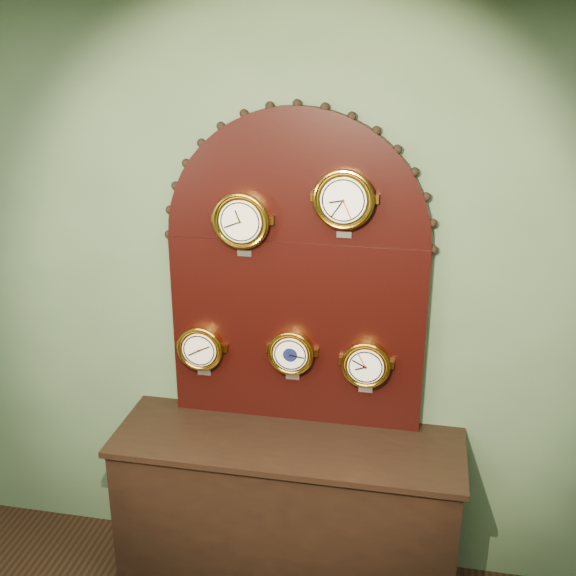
% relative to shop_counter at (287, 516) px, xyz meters
% --- Properties ---
extents(wall_back, '(4.00, 0.00, 4.00)m').
position_rel_shop_counter_xyz_m(wall_back, '(0.00, 0.27, 1.00)').
color(wall_back, '#465E40').
rests_on(wall_back, ground).
extents(shop_counter, '(1.60, 0.50, 0.80)m').
position_rel_shop_counter_xyz_m(shop_counter, '(0.00, 0.00, 0.00)').
color(shop_counter, black).
rests_on(shop_counter, ground_plane).
extents(display_board, '(1.26, 0.06, 1.53)m').
position_rel_shop_counter_xyz_m(display_board, '(0.00, 0.22, 1.23)').
color(display_board, black).
rests_on(display_board, shop_counter).
extents(roman_clock, '(0.26, 0.08, 0.31)m').
position_rel_shop_counter_xyz_m(roman_clock, '(-0.24, 0.15, 1.44)').
color(roman_clock, gold).
rests_on(roman_clock, display_board).
extents(arabic_clock, '(0.27, 0.08, 0.32)m').
position_rel_shop_counter_xyz_m(arabic_clock, '(0.22, 0.15, 1.55)').
color(arabic_clock, gold).
rests_on(arabic_clock, display_board).
extents(hygrometer, '(0.22, 0.08, 0.28)m').
position_rel_shop_counter_xyz_m(hygrometer, '(-0.45, 0.15, 0.79)').
color(hygrometer, gold).
rests_on(hygrometer, display_board).
extents(barometer, '(0.22, 0.08, 0.27)m').
position_rel_shop_counter_xyz_m(barometer, '(-0.01, 0.15, 0.81)').
color(barometer, gold).
rests_on(barometer, display_board).
extents(tide_clock, '(0.23, 0.08, 0.28)m').
position_rel_shop_counter_xyz_m(tide_clock, '(0.34, 0.15, 0.78)').
color(tide_clock, gold).
rests_on(tide_clock, display_board).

